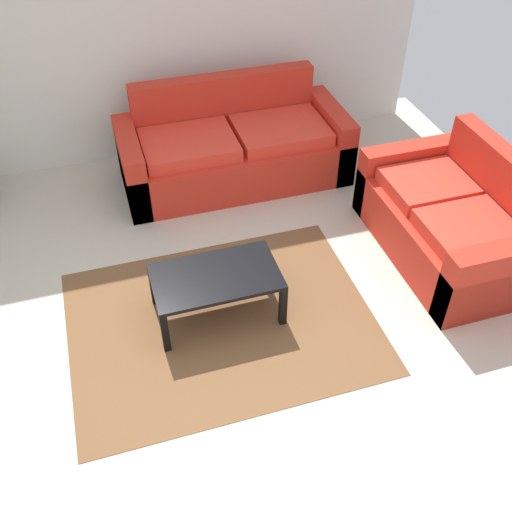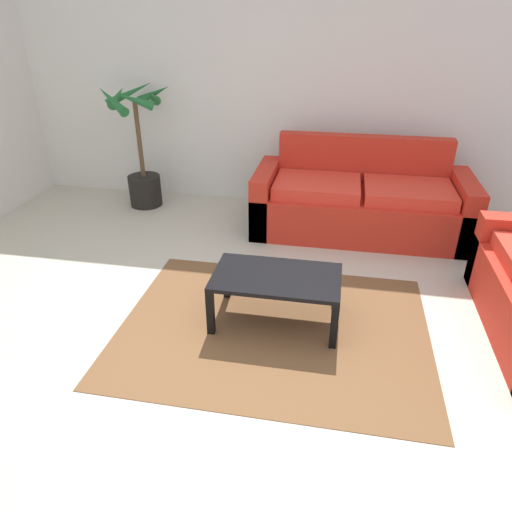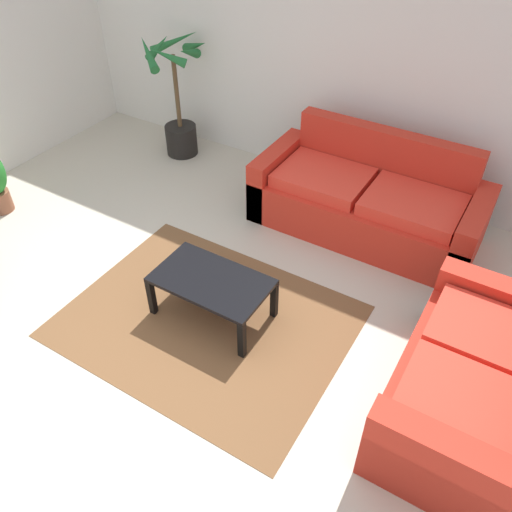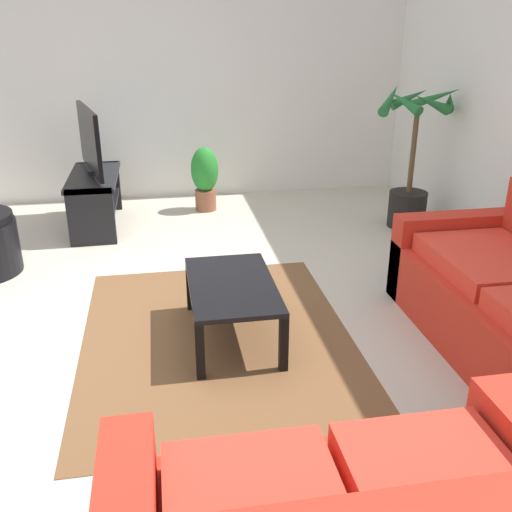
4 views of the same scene
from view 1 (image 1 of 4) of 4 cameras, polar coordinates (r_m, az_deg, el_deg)
ground_plane at (r=4.04m, az=-5.82°, el=-12.06°), size 6.60×6.60×0.00m
wall_back at (r=5.73m, az=-13.93°, el=21.18°), size 6.00×0.06×2.70m
couch_main at (r=5.66m, az=-2.20°, el=10.24°), size 2.11×0.90×0.90m
couch_loveseat at (r=5.00m, az=18.33°, el=3.10°), size 0.90×1.57×0.90m
coffee_table at (r=4.21m, az=-3.89°, el=-2.38°), size 0.90×0.53×0.38m
area_rug at (r=4.37m, az=-3.37°, el=-6.33°), size 2.20×1.70×0.01m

